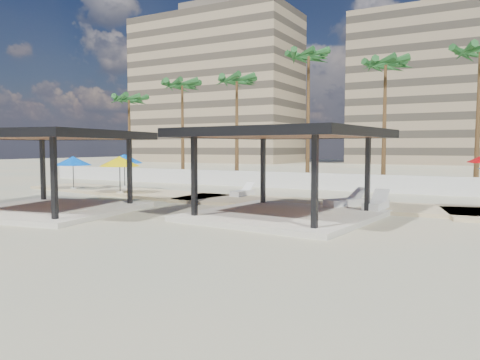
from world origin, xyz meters
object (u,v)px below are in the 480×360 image
object	(u,v)px
lounger_a	(243,192)
lounger_c	(376,205)
lounger_b	(346,202)
umbrella_a	(73,161)
pavilion_west	(47,164)
pavilion_central	(284,165)

from	to	relation	value
lounger_a	lounger_c	xyz separation A→B (m)	(8.41, -2.43, 0.03)
lounger_b	lounger_c	world-z (taller)	lounger_b
lounger_c	umbrella_a	bearing A→B (deg)	89.94
pavilion_west	lounger_c	size ratio (longest dim) A/B	3.77
lounger_a	pavilion_west	bearing A→B (deg)	155.25
umbrella_a	pavilion_west	bearing A→B (deg)	-47.62
pavilion_west	umbrella_a	xyz separation A→B (m)	(-7.14, 7.82, -0.15)
pavilion_central	umbrella_a	xyz separation A→B (m)	(-17.57, 4.10, -0.17)
lounger_b	lounger_a	bearing A→B (deg)	102.95
lounger_a	lounger_b	bearing A→B (deg)	-103.77
pavilion_west	lounger_a	world-z (taller)	pavilion_west
pavilion_central	pavilion_west	distance (m)	11.08
pavilion_west	lounger_a	bearing A→B (deg)	52.10
pavilion_west	lounger_a	distance (m)	11.14
lounger_b	pavilion_central	bearing A→B (deg)	-173.33
pavilion_central	lounger_a	distance (m)	8.17
pavilion_central	lounger_c	size ratio (longest dim) A/B	3.59
lounger_c	lounger_b	bearing A→B (deg)	80.23
pavilion_west	umbrella_a	size ratio (longest dim) A/B	3.12
pavilion_central	lounger_b	bearing A→B (deg)	72.03
pavilion_central	umbrella_a	distance (m)	18.04
pavilion_west	umbrella_a	distance (m)	10.59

